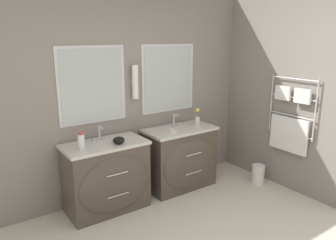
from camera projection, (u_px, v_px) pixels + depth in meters
wall_back at (118, 94)px, 4.01m from camera, size 5.39×0.16×2.60m
wall_right at (296, 93)px, 4.15m from camera, size 0.13×4.10×2.60m
vanity_left at (107, 177)px, 3.78m from camera, size 0.95×0.56×0.82m
vanity_right at (181, 157)px, 4.37m from camera, size 0.95×0.56×0.82m
faucet_left at (100, 134)px, 3.78m from camera, size 0.17×0.11×0.17m
faucet_right at (174, 120)px, 4.37m from camera, size 0.17×0.11×0.17m
toiletry_bottle at (81, 142)px, 3.45m from camera, size 0.07×0.07×0.20m
amenity_bowl at (119, 140)px, 3.67m from camera, size 0.13×0.13×0.08m
flower_vase at (197, 117)px, 4.46m from camera, size 0.07×0.07×0.23m
soap_dish at (173, 131)px, 4.11m from camera, size 0.09×0.06×0.04m
waste_bin at (258, 174)px, 4.54m from camera, size 0.18×0.18×0.27m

